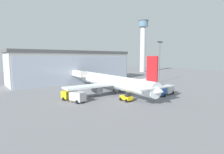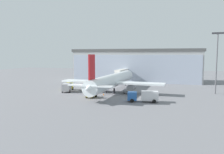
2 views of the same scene
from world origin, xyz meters
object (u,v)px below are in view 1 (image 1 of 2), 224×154
Objects in this scene: catering_truck at (74,96)px; fuel_truck at (166,90)px; pushback_tug at (127,97)px; apron_light_mast at (160,58)px; baggage_cart at (127,90)px; safety_cone_wingtip at (71,101)px; safety_cone_nose at (122,96)px; jet_bridge at (78,74)px; airplane at (113,82)px; control_tower at (143,42)px.

fuel_truck is at bearing -125.74° from catering_truck.
apron_light_mast is at bearing -64.22° from pushback_tug.
apron_light_mast reaches higher than fuel_truck.
apron_light_mast is 5.56× the size of pushback_tug.
baggage_cart is at bearing -101.84° from catering_truck.
pushback_tug is at bearing -32.45° from safety_cone_wingtip.
catering_truck is at bearing 166.81° from safety_cone_nose.
apron_light_mast is 2.34× the size of catering_truck.
airplane is at bearing -168.72° from jet_bridge.
catering_truck is at bearing 158.39° from jet_bridge.
apron_light_mast is 37.69m from pushback_tug.
jet_bridge is 0.69× the size of apron_light_mast.
control_tower is at bearing -140.27° from fuel_truck.
pushback_tug reaches higher than safety_cone_nose.
apron_light_mast reaches higher than airplane.
control_tower is 11.80× the size of pushback_tug.
apron_light_mast is 2.36× the size of fuel_truck.
airplane is at bearing 79.91° from safety_cone_nose.
apron_light_mast reaches higher than safety_cone_nose.
apron_light_mast is 27.52m from baggage_cart.
safety_cone_nose is (-65.69, -55.52, -22.12)m from control_tower.
baggage_cart is at bearing -42.12° from pushback_tug.
fuel_truck is (13.48, -32.15, -2.98)m from jet_bridge.
pushback_tug is at bearing -14.53° from fuel_truck.
control_tower reaches higher than baggage_cart.
catering_truck reaches higher than safety_cone_nose.
airplane is at bearing -168.37° from apron_light_mast.
fuel_truck is 12.18m from baggage_cart.
airplane is (-64.70, -49.94, -18.84)m from control_tower.
apron_light_mast is at bearing -145.65° from fuel_truck.
jet_bridge is 20.93m from airplane.
safety_cone_wingtip is (-19.96, -1.53, -0.23)m from baggage_cart.
airplane is 10.76m from pushback_tug.
jet_bridge is 0.32× the size of control_tower.
airplane is 5.20× the size of catering_truck.
control_tower reaches higher than apron_light_mast.
baggage_cart is (19.17, 1.59, -0.97)m from catering_truck.
jet_bridge is at bearing -76.50° from fuel_truck.
safety_cone_wingtip is at bearing -169.10° from apron_light_mast.
control_tower reaches higher than safety_cone_wingtip.
catering_truck is (-78.74, -52.46, -20.93)m from control_tower.
baggage_cart is (-59.57, -50.87, -21.89)m from control_tower.
apron_light_mast is 46.54m from safety_cone_wingtip.
apron_light_mast reaches higher than baggage_cart.
jet_bridge reaches higher than pushback_tug.
apron_light_mast is (31.82, -14.69, 6.22)m from jet_bridge.
catering_truck and fuel_truck have the same top height.
safety_cone_nose is (1.95, 4.44, -0.70)m from pushback_tug.
jet_bridge is 3.88× the size of baggage_cart.
safety_cone_nose is at bearing -12.69° from safety_cone_wingtip.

